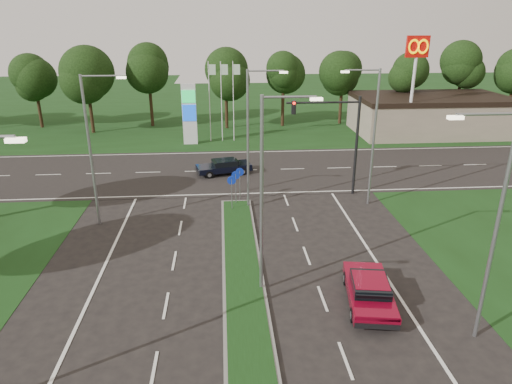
{
  "coord_description": "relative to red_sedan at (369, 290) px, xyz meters",
  "views": [
    {
      "loc": [
        -0.83,
        -12.25,
        11.8
      ],
      "look_at": [
        1.09,
        13.01,
        2.2
      ],
      "focal_mm": 32.0,
      "sensor_mm": 36.0,
      "label": 1
    }
  ],
  "objects": [
    {
      "name": "streetlight_median_far",
      "position": [
        -4.44,
        11.48,
        4.42
      ],
      "size": [
        2.53,
        0.22,
        9.0
      ],
      "color": "gray",
      "rests_on": "ground"
    },
    {
      "name": "median_signs",
      "position": [
        -5.44,
        11.88,
        1.05
      ],
      "size": [
        1.16,
        1.76,
        2.38
      ],
      "color": "gray",
      "rests_on": "ground"
    },
    {
      "name": "median_kerb",
      "position": [
        -5.44,
        -0.52,
        -0.6
      ],
      "size": [
        2.0,
        26.0,
        0.12
      ],
      "primitive_type": "cube",
      "color": "slate",
      "rests_on": "ground"
    },
    {
      "name": "commercial_building",
      "position": [
        16.56,
        31.48,
        1.34
      ],
      "size": [
        16.0,
        9.0,
        4.0
      ],
      "primitive_type": "cube",
      "color": "gray",
      "rests_on": "ground"
    },
    {
      "name": "streetlight_left_far",
      "position": [
        -13.74,
        9.48,
        4.42
      ],
      "size": [
        2.53,
        0.22,
        9.0
      ],
      "color": "gray",
      "rests_on": "ground"
    },
    {
      "name": "traffic_signal",
      "position": [
        1.75,
        13.47,
        3.99
      ],
      "size": [
        5.1,
        0.42,
        7.0
      ],
      "color": "black",
      "rests_on": "ground"
    },
    {
      "name": "gas_pylon",
      "position": [
        -9.23,
        28.52,
        2.53
      ],
      "size": [
        5.8,
        1.26,
        8.0
      ],
      "color": "silver",
      "rests_on": "ground"
    },
    {
      "name": "streetlight_right_far",
      "position": [
        3.36,
        11.48,
        4.42
      ],
      "size": [
        2.53,
        0.22,
        9.0
      ],
      "rotation": [
        0.0,
        0.0,
        3.14
      ],
      "color": "gray",
      "rests_on": "ground"
    },
    {
      "name": "navy_sedan",
      "position": [
        -6.18,
        18.67,
        -0.02
      ],
      "size": [
        4.61,
        2.71,
        1.19
      ],
      "rotation": [
        0.0,
        0.0,
        1.8
      ],
      "color": "black",
      "rests_on": "ground"
    },
    {
      "name": "verge_far",
      "position": [
        -5.44,
        50.48,
        -0.66
      ],
      "size": [
        160.0,
        50.0,
        0.02
      ],
      "primitive_type": "cube",
      "color": "#153311",
      "rests_on": "ground"
    },
    {
      "name": "red_sedan",
      "position": [
        0.0,
        0.0,
        0.0
      ],
      "size": [
        2.51,
        4.71,
        1.23
      ],
      "rotation": [
        0.0,
        0.0,
        -0.16
      ],
      "color": "maroon",
      "rests_on": "ground"
    },
    {
      "name": "mcdonalds_sign",
      "position": [
        12.56,
        27.45,
        7.32
      ],
      "size": [
        2.2,
        0.47,
        10.4
      ],
      "color": "silver",
      "rests_on": "ground"
    },
    {
      "name": "streetlight_right_near",
      "position": [
        3.36,
        -2.52,
        4.42
      ],
      "size": [
        2.53,
        0.22,
        9.0
      ],
      "rotation": [
        0.0,
        0.0,
        3.14
      ],
      "color": "gray",
      "rests_on": "ground"
    },
    {
      "name": "streetlight_median_near",
      "position": [
        -4.44,
        1.48,
        4.42
      ],
      "size": [
        2.53,
        0.22,
        9.0
      ],
      "color": "gray",
      "rests_on": "ground"
    },
    {
      "name": "cross_road",
      "position": [
        -5.44,
        19.48,
        -0.66
      ],
      "size": [
        160.0,
        12.0,
        0.02
      ],
      "primitive_type": "cube",
      "color": "black",
      "rests_on": "ground"
    },
    {
      "name": "treeline_far",
      "position": [
        -5.34,
        35.41,
        6.17
      ],
      "size": [
        6.0,
        6.0,
        9.9
      ],
      "color": "black",
      "rests_on": "ground"
    }
  ]
}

